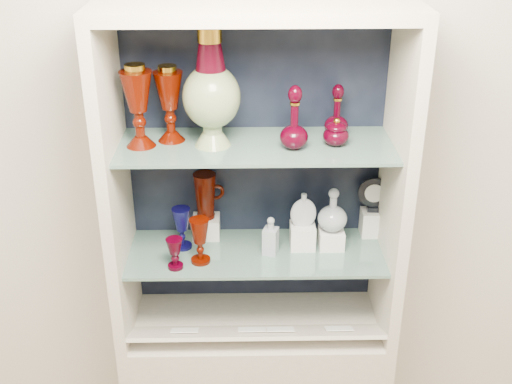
{
  "coord_description": "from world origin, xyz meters",
  "views": [
    {
      "loc": [
        -0.04,
        -0.45,
        2.28
      ],
      "look_at": [
        0.0,
        1.53,
        1.3
      ],
      "focal_mm": 45.0,
      "sensor_mm": 36.0,
      "label": 1
    }
  ],
  "objects_px": {
    "clear_square_bottle": "(271,235)",
    "ruby_decanter_b": "(337,109)",
    "cobalt_goblet": "(182,228)",
    "flat_flask": "(303,209)",
    "ruby_pitcher": "(205,196)",
    "clear_round_decanter": "(333,211)",
    "ruby_decanter_a": "(295,114)",
    "ruby_goblet_small": "(175,254)",
    "ruby_goblet_tall": "(200,241)",
    "pedestal_lamp_right": "(138,106)",
    "cameo_medallion": "(374,194)",
    "pedestal_lamp_left": "(169,104)",
    "enamel_urn": "(211,89)",
    "lidded_bowl": "(336,131)"
  },
  "relations": [
    {
      "from": "ruby_decanter_a",
      "to": "ruby_decanter_b",
      "type": "relative_size",
      "value": 1.25
    },
    {
      "from": "pedestal_lamp_left",
      "to": "ruby_decanter_a",
      "type": "relative_size",
      "value": 1.07
    },
    {
      "from": "cobalt_goblet",
      "to": "pedestal_lamp_left",
      "type": "bearing_deg",
      "value": 155.75
    },
    {
      "from": "ruby_goblet_tall",
      "to": "clear_round_decanter",
      "type": "relative_size",
      "value": 1.06
    },
    {
      "from": "ruby_pitcher",
      "to": "cameo_medallion",
      "type": "xyz_separation_m",
      "value": [
        0.62,
        -0.0,
        0.0
      ]
    },
    {
      "from": "ruby_decanter_b",
      "to": "clear_round_decanter",
      "type": "relative_size",
      "value": 1.21
    },
    {
      "from": "pedestal_lamp_right",
      "to": "flat_flask",
      "type": "distance_m",
      "value": 0.69
    },
    {
      "from": "pedestal_lamp_right",
      "to": "ruby_pitcher",
      "type": "height_order",
      "value": "pedestal_lamp_right"
    },
    {
      "from": "cobalt_goblet",
      "to": "cameo_medallion",
      "type": "relative_size",
      "value": 1.14
    },
    {
      "from": "pedestal_lamp_left",
      "to": "enamel_urn",
      "type": "relative_size",
      "value": 0.66
    },
    {
      "from": "cobalt_goblet",
      "to": "clear_round_decanter",
      "type": "bearing_deg",
      "value": -0.7
    },
    {
      "from": "cobalt_goblet",
      "to": "ruby_pitcher",
      "type": "relative_size",
      "value": 0.9
    },
    {
      "from": "enamel_urn",
      "to": "flat_flask",
      "type": "xyz_separation_m",
      "value": [
        0.31,
        0.03,
        -0.46
      ]
    },
    {
      "from": "enamel_urn",
      "to": "flat_flask",
      "type": "height_order",
      "value": "enamel_urn"
    },
    {
      "from": "ruby_goblet_tall",
      "to": "clear_square_bottle",
      "type": "distance_m",
      "value": 0.25
    },
    {
      "from": "enamel_urn",
      "to": "ruby_goblet_tall",
      "type": "bearing_deg",
      "value": -130.3
    },
    {
      "from": "ruby_pitcher",
      "to": "clear_round_decanter",
      "type": "xyz_separation_m",
      "value": [
        0.46,
        -0.09,
        -0.02
      ]
    },
    {
      "from": "ruby_decanter_b",
      "to": "pedestal_lamp_right",
      "type": "bearing_deg",
      "value": -172.87
    },
    {
      "from": "pedestal_lamp_right",
      "to": "ruby_goblet_small",
      "type": "distance_m",
      "value": 0.52
    },
    {
      "from": "clear_square_bottle",
      "to": "flat_flask",
      "type": "height_order",
      "value": "flat_flask"
    },
    {
      "from": "pedestal_lamp_left",
      "to": "cobalt_goblet",
      "type": "xyz_separation_m",
      "value": [
        0.02,
        -0.01,
        -0.47
      ]
    },
    {
      "from": "enamel_urn",
      "to": "clear_round_decanter",
      "type": "height_order",
      "value": "enamel_urn"
    },
    {
      "from": "lidded_bowl",
      "to": "flat_flask",
      "type": "relative_size",
      "value": 0.75
    },
    {
      "from": "pedestal_lamp_left",
      "to": "ruby_pitcher",
      "type": "relative_size",
      "value": 1.46
    },
    {
      "from": "pedestal_lamp_right",
      "to": "cameo_medallion",
      "type": "relative_size",
      "value": 1.97
    },
    {
      "from": "ruby_decanter_a",
      "to": "lidded_bowl",
      "type": "distance_m",
      "value": 0.16
    },
    {
      "from": "pedestal_lamp_right",
      "to": "clear_round_decanter",
      "type": "height_order",
      "value": "pedestal_lamp_right"
    },
    {
      "from": "pedestal_lamp_right",
      "to": "ruby_pitcher",
      "type": "distance_m",
      "value": 0.45
    },
    {
      "from": "ruby_decanter_a",
      "to": "flat_flask",
      "type": "distance_m",
      "value": 0.39
    },
    {
      "from": "ruby_decanter_a",
      "to": "ruby_decanter_b",
      "type": "xyz_separation_m",
      "value": [
        0.15,
        0.12,
        -0.02
      ]
    },
    {
      "from": "cobalt_goblet",
      "to": "ruby_goblet_small",
      "type": "relative_size",
      "value": 1.39
    },
    {
      "from": "cobalt_goblet",
      "to": "cameo_medallion",
      "type": "bearing_deg",
      "value": 6.71
    },
    {
      "from": "pedestal_lamp_left",
      "to": "pedestal_lamp_right",
      "type": "bearing_deg",
      "value": -153.7
    },
    {
      "from": "ruby_decanter_a",
      "to": "ruby_goblet_tall",
      "type": "distance_m",
      "value": 0.56
    },
    {
      "from": "lidded_bowl",
      "to": "clear_round_decanter",
      "type": "height_order",
      "value": "lidded_bowl"
    },
    {
      "from": "clear_square_bottle",
      "to": "clear_round_decanter",
      "type": "height_order",
      "value": "clear_round_decanter"
    },
    {
      "from": "pedestal_lamp_left",
      "to": "cameo_medallion",
      "type": "relative_size",
      "value": 1.84
    },
    {
      "from": "flat_flask",
      "to": "enamel_urn",
      "type": "bearing_deg",
      "value": -177.28
    },
    {
      "from": "pedestal_lamp_right",
      "to": "cobalt_goblet",
      "type": "height_order",
      "value": "pedestal_lamp_right"
    },
    {
      "from": "ruby_pitcher",
      "to": "clear_square_bottle",
      "type": "xyz_separation_m",
      "value": [
        0.24,
        -0.13,
        -0.09
      ]
    },
    {
      "from": "pedestal_lamp_right",
      "to": "enamel_urn",
      "type": "relative_size",
      "value": 0.71
    },
    {
      "from": "pedestal_lamp_right",
      "to": "ruby_decanter_a",
      "type": "height_order",
      "value": "pedestal_lamp_right"
    },
    {
      "from": "clear_square_bottle",
      "to": "ruby_decanter_b",
      "type": "bearing_deg",
      "value": 21.79
    },
    {
      "from": "lidded_bowl",
      "to": "cameo_medallion",
      "type": "height_order",
      "value": "lidded_bowl"
    },
    {
      "from": "enamel_urn",
      "to": "cobalt_goblet",
      "type": "height_order",
      "value": "enamel_urn"
    },
    {
      "from": "ruby_goblet_tall",
      "to": "enamel_urn",
      "type": "bearing_deg",
      "value": 49.7
    },
    {
      "from": "ruby_decanter_a",
      "to": "cobalt_goblet",
      "type": "relative_size",
      "value": 1.51
    },
    {
      "from": "cobalt_goblet",
      "to": "flat_flask",
      "type": "height_order",
      "value": "flat_flask"
    },
    {
      "from": "ruby_decanter_b",
      "to": "ruby_goblet_small",
      "type": "xyz_separation_m",
      "value": [
        -0.56,
        -0.18,
        -0.46
      ]
    },
    {
      "from": "cameo_medallion",
      "to": "ruby_decanter_b",
      "type": "bearing_deg",
      "value": -162.39
    }
  ]
}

